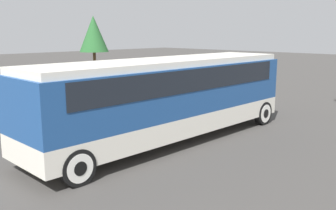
# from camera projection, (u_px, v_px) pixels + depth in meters

# --- Properties ---
(ground_plane) EXTENTS (120.00, 120.00, 0.00)m
(ground_plane) POSITION_uv_depth(u_px,v_px,m) (168.00, 141.00, 13.76)
(ground_plane) COLOR #423F3D
(tour_bus) EXTENTS (11.02, 2.63, 3.01)m
(tour_bus) POSITION_uv_depth(u_px,v_px,m) (170.00, 92.00, 13.48)
(tour_bus) COLOR silver
(tour_bus) RESTS_ON ground_plane
(parked_car_near) EXTENTS (4.22, 1.97, 1.35)m
(parked_car_near) POSITION_uv_depth(u_px,v_px,m) (16.00, 113.00, 15.39)
(parked_car_near) COLOR #7A6B5B
(parked_car_near) RESTS_ON ground_plane
(parked_car_mid) EXTENTS (4.53, 1.87, 1.45)m
(parked_car_mid) POSITION_uv_depth(u_px,v_px,m) (147.00, 91.00, 20.69)
(parked_car_mid) COLOR silver
(parked_car_mid) RESTS_ON ground_plane
(tree_right) EXTENTS (2.74, 2.74, 5.47)m
(tree_right) POSITION_uv_depth(u_px,v_px,m) (94.00, 34.00, 35.27)
(tree_right) COLOR brown
(tree_right) RESTS_ON ground_plane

